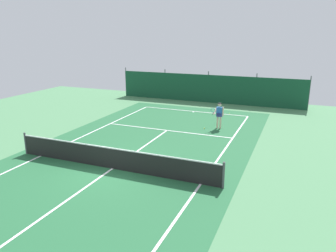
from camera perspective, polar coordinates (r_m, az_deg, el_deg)
name	(u,v)px	position (r m, az deg, el deg)	size (l,w,h in m)	color
ground_plane	(113,169)	(14.89, -9.70, -7.40)	(36.00, 36.00, 0.00)	#4C8456
court_surface	(113,169)	(14.89, -9.70, -7.38)	(11.02, 26.60, 0.01)	#236038
tennis_net	(112,158)	(14.70, -9.79, -5.57)	(10.12, 0.10, 1.10)	black
back_fence	(209,94)	(29.11, 7.22, 5.62)	(16.30, 0.98, 2.70)	#14472D
tennis_player	(219,114)	(20.73, 8.96, 2.16)	(0.74, 0.73, 1.64)	beige
tennis_ball_near_player	(230,114)	(24.82, 10.74, 2.16)	(0.07, 0.07, 0.07)	#CCDB33
tennis_ball_midcourt	(204,128)	(20.71, 6.41, -0.42)	(0.07, 0.07, 0.07)	#CCDB33
parked_car	(196,87)	(31.37, 4.98, 6.76)	(2.11, 4.25, 1.68)	silver
water_bottle	(44,140)	(19.28, -20.87, -2.38)	(0.08, 0.08, 0.24)	#D84C38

